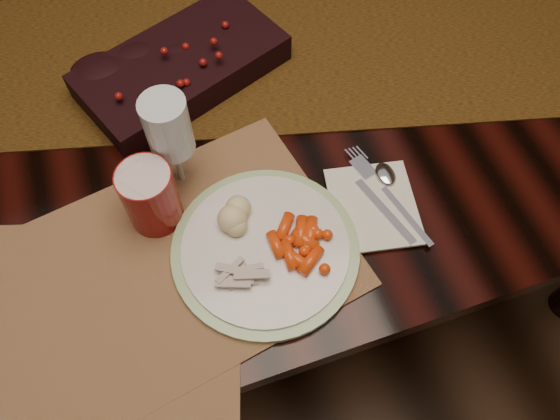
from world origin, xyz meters
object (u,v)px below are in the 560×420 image
object	(u,v)px
napkin	(373,206)
wine_glass	(173,145)
mashed_potatoes	(244,211)
red_cup	(150,197)
dinner_plate	(265,249)
baby_carrots	(296,245)
turkey_shreds	(242,277)
dining_table	(246,201)
centerpiece	(181,63)
placemat_main	(181,262)

from	to	relation	value
napkin	wine_glass	xyz separation A→B (m)	(-0.28, 0.15, 0.09)
napkin	wine_glass	size ratio (longest dim) A/B	0.82
mashed_potatoes	red_cup	world-z (taller)	red_cup
dinner_plate	wine_glass	distance (m)	0.21
baby_carrots	napkin	distance (m)	0.15
napkin	baby_carrots	bearing A→B (deg)	-155.61
turkey_shreds	napkin	distance (m)	0.25
dining_table	mashed_potatoes	bearing A→B (deg)	-102.56
turkey_shreds	centerpiece	bearing A→B (deg)	87.92
dining_table	baby_carrots	distance (m)	0.52
placemat_main	wine_glass	xyz separation A→B (m)	(0.04, 0.15, 0.09)
centerpiece	turkey_shreds	distance (m)	0.43
wine_glass	dinner_plate	bearing A→B (deg)	-62.76
turkey_shreds	placemat_main	bearing A→B (deg)	141.45
wine_glass	dining_table	bearing A→B (deg)	47.49
dinner_plate	red_cup	bearing A→B (deg)	140.81
placemat_main	dinner_plate	bearing A→B (deg)	-21.79
baby_carrots	dining_table	bearing A→B (deg)	90.09
turkey_shreds	napkin	size ratio (longest dim) A/B	0.48
placemat_main	napkin	xyz separation A→B (m)	(0.32, -0.01, 0.00)
dining_table	baby_carrots	xyz separation A→B (m)	(0.00, -0.33, 0.40)
napkin	dinner_plate	bearing A→B (deg)	-163.30
dinner_plate	turkey_shreds	xyz separation A→B (m)	(-0.05, -0.04, 0.02)
napkin	red_cup	size ratio (longest dim) A/B	1.37
dinner_plate	baby_carrots	world-z (taller)	baby_carrots
baby_carrots	placemat_main	bearing A→B (deg)	166.62
dining_table	placemat_main	world-z (taller)	placemat_main
placemat_main	napkin	bearing A→B (deg)	-11.75
centerpiece	napkin	size ratio (longest dim) A/B	2.33
wine_glass	turkey_shreds	bearing A→B (deg)	-78.96
mashed_potatoes	wine_glass	size ratio (longest dim) A/B	0.41
placemat_main	dinner_plate	world-z (taller)	dinner_plate
dining_table	dinner_plate	bearing A→B (deg)	-97.87
dining_table	turkey_shreds	distance (m)	0.55
mashed_potatoes	placemat_main	bearing A→B (deg)	-163.53
red_cup	dinner_plate	bearing A→B (deg)	-39.19
turkey_shreds	wine_glass	distance (m)	0.23
placemat_main	mashed_potatoes	world-z (taller)	mashed_potatoes
turkey_shreds	napkin	xyz separation A→B (m)	(0.24, 0.06, -0.02)
placemat_main	red_cup	bearing A→B (deg)	88.73
centerpiece	mashed_potatoes	bearing A→B (deg)	-86.80
baby_carrots	turkey_shreds	distance (m)	0.10
placemat_main	dinner_plate	xyz separation A→B (m)	(0.13, -0.03, 0.01)
centerpiece	turkey_shreds	xyz separation A→B (m)	(-0.02, -0.43, -0.01)
dining_table	mashed_potatoes	world-z (taller)	mashed_potatoes
napkin	mashed_potatoes	bearing A→B (deg)	179.75
dinner_plate	red_cup	distance (m)	0.19
mashed_potatoes	wine_glass	distance (m)	0.15
dining_table	turkey_shreds	world-z (taller)	turkey_shreds
centerpiece	red_cup	size ratio (longest dim) A/B	3.19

